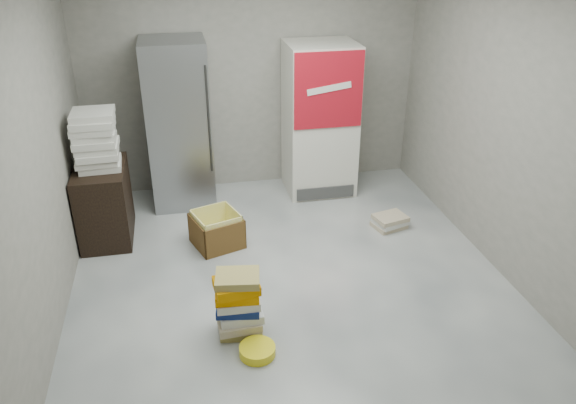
# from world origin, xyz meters

# --- Properties ---
(ground) EXTENTS (5.00, 5.00, 0.00)m
(ground) POSITION_xyz_m (0.00, 0.00, 0.00)
(ground) COLOR silver
(ground) RESTS_ON ground
(room_shell) EXTENTS (4.04, 5.04, 2.82)m
(room_shell) POSITION_xyz_m (0.00, 0.00, 1.80)
(room_shell) COLOR gray
(room_shell) RESTS_ON ground
(steel_fridge) EXTENTS (0.70, 0.72, 1.90)m
(steel_fridge) POSITION_xyz_m (-0.90, 2.13, 0.95)
(steel_fridge) COLOR #ACAFB4
(steel_fridge) RESTS_ON ground
(coke_cooler) EXTENTS (0.80, 0.73, 1.80)m
(coke_cooler) POSITION_xyz_m (0.75, 2.12, 0.90)
(coke_cooler) COLOR silver
(coke_cooler) RESTS_ON ground
(wood_shelf) EXTENTS (0.50, 0.80, 0.80)m
(wood_shelf) POSITION_xyz_m (-1.73, 1.40, 0.40)
(wood_shelf) COLOR black
(wood_shelf) RESTS_ON ground
(supply_box_stack) EXTENTS (0.45, 0.45, 0.58)m
(supply_box_stack) POSITION_xyz_m (-1.72, 1.40, 1.09)
(supply_box_stack) COLOR silver
(supply_box_stack) RESTS_ON wood_shelf
(phonebook_stack_main) EXTENTS (0.40, 0.35, 0.57)m
(phonebook_stack_main) POSITION_xyz_m (-0.56, -0.42, 0.29)
(phonebook_stack_main) COLOR #9D8C4A
(phonebook_stack_main) RESTS_ON ground
(phonebook_stack_side) EXTENTS (0.41, 0.36, 0.15)m
(phonebook_stack_side) POSITION_xyz_m (1.27, 0.98, 0.08)
(phonebook_stack_side) COLOR tan
(phonebook_stack_side) RESTS_ON ground
(cardboard_box) EXTENTS (0.58, 0.58, 0.37)m
(cardboard_box) POSITION_xyz_m (-0.61, 1.01, 0.15)
(cardboard_box) COLOR yellow
(cardboard_box) RESTS_ON ground
(bucket_lid) EXTENTS (0.37, 0.37, 0.08)m
(bucket_lid) POSITION_xyz_m (-0.46, -0.72, 0.04)
(bucket_lid) COLOR yellow
(bucket_lid) RESTS_ON ground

